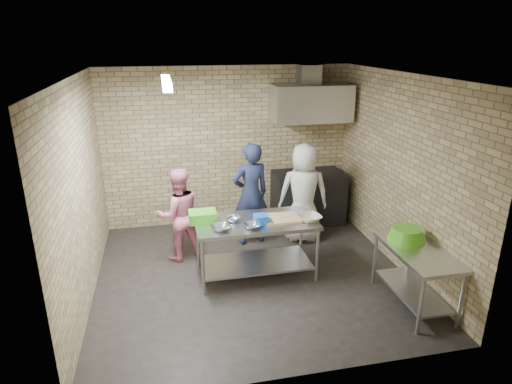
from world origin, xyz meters
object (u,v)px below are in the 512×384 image
blue_tub (261,219)px  woman_pink (179,215)px  side_counter (414,277)px  woman_white (303,193)px  man_navy (251,194)px  green_basin (406,234)px  prep_table (256,248)px  green_crate (202,217)px  bottle_green (332,105)px  bottle_red (310,105)px  stove (308,197)px

blue_tub → woman_pink: woman_pink is taller
side_counter → woman_white: bearing=110.5°
man_navy → woman_pink: size_ratio=1.18×
green_basin → man_navy: 2.46m
prep_table → woman_white: bearing=44.2°
prep_table → green_crate: green_crate is taller
side_counter → woman_pink: 3.31m
blue_tub → bottle_green: bottle_green is taller
side_counter → green_basin: (-0.02, 0.25, 0.46)m
blue_tub → bottle_red: 2.63m
bottle_red → woman_pink: (-2.34, -1.16, -1.34)m
green_crate → woman_pink: woman_pink is taller
stove → woman_white: size_ratio=0.75×
prep_table → side_counter: (1.74, -1.11, -0.03)m
bottle_green → prep_table: bearing=-132.8°
man_navy → side_counter: bearing=114.6°
bottle_red → woman_white: bottle_red is taller
woman_white → bottle_green: bearing=-117.6°
green_crate → man_navy: size_ratio=0.22×
prep_table → green_basin: (1.72, -0.86, 0.43)m
prep_table → blue_tub: blue_tub is taller
woman_pink → man_navy: bearing=-178.0°
stove → bottle_green: bottle_green is taller
blue_tub → green_basin: (1.67, -0.76, -0.04)m
prep_table → bottle_green: (1.74, 1.88, 1.61)m
woman_pink → stove: bearing=-170.7°
green_basin → bottle_red: bottle_red is taller
bottle_green → stove: bearing=-151.9°
stove → green_basin: 2.57m
blue_tub → green_basin: 1.84m
green_crate → blue_tub: 0.78m
side_counter → green_basin: 0.52m
prep_table → man_navy: bearing=82.4°
blue_tub → woman_pink: (-1.04, 0.82, -0.18)m
green_basin → woman_pink: bearing=149.8°
side_counter → blue_tub: bearing=149.2°
stove → man_navy: size_ratio=0.73×
green_crate → woman_pink: 0.70m
green_basin → bottle_green: bearing=89.6°
stove → woman_pink: woman_pink is taller
side_counter → green_basin: bearing=94.6°
blue_tub → prep_table: bearing=116.6°
bottle_red → man_navy: size_ratio=0.11×
side_counter → woman_white: 2.24m
woman_pink → woman_white: size_ratio=0.87×
stove → blue_tub: 2.18m
blue_tub → woman_white: (0.92, 1.05, -0.07)m
green_basin → prep_table: bearing=153.5°
blue_tub → woman_pink: 1.34m
blue_tub → man_navy: 1.12m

